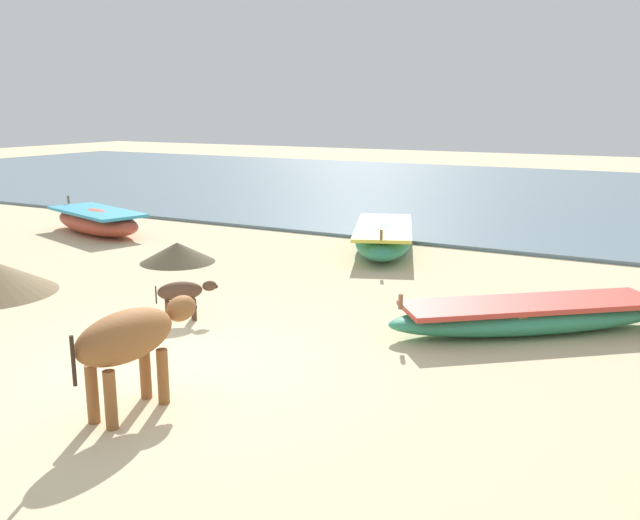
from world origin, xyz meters
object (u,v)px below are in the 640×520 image
(calf_near_dark, at_px, (182,293))
(fishing_boat_3, at_px, (530,315))
(cow_adult_brown, at_px, (130,339))
(fishing_boat_1, at_px, (97,221))
(fishing_boat_0, at_px, (384,238))

(calf_near_dark, bearing_deg, fishing_boat_3, -23.10)
(fishing_boat_3, xyz_separation_m, cow_adult_brown, (-3.01, -4.38, 0.52))
(cow_adult_brown, bearing_deg, fishing_boat_1, 51.97)
(fishing_boat_0, height_order, calf_near_dark, fishing_boat_0)
(fishing_boat_0, relative_size, fishing_boat_1, 1.09)
(calf_near_dark, bearing_deg, fishing_boat_0, 38.13)
(fishing_boat_1, height_order, cow_adult_brown, cow_adult_brown)
(fishing_boat_1, bearing_deg, fishing_boat_3, -176.18)
(fishing_boat_0, distance_m, calf_near_dark, 5.74)
(fishing_boat_3, bearing_deg, calf_near_dark, -16.87)
(fishing_boat_0, distance_m, fishing_boat_3, 5.44)
(fishing_boat_3, relative_size, cow_adult_brown, 2.23)
(fishing_boat_0, bearing_deg, calf_near_dark, -28.11)
(fishing_boat_0, bearing_deg, fishing_boat_3, 23.07)
(fishing_boat_1, bearing_deg, calf_near_dark, 162.16)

